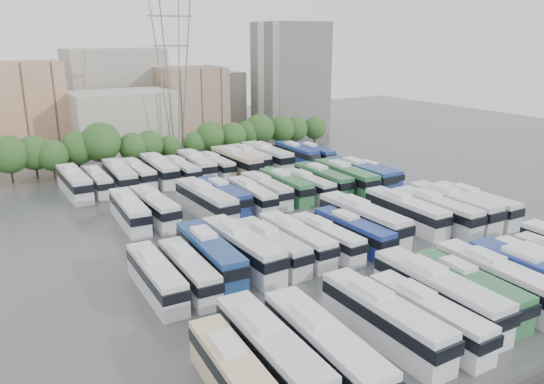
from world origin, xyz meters
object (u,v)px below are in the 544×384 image
bus_r2_s7 (266,190)px  electricity_pylon (172,59)px  bus_r0_s9 (538,278)px  bus_r0_s1 (271,353)px  bus_r0_s8 (498,279)px  bus_r1_s13 (474,204)px  bus_r3_s4 (159,170)px  bus_r2_s9 (307,185)px  bus_r2_s8 (286,186)px  bus_r0_s7 (469,288)px  bus_r3_s2 (120,176)px  bus_r1_s0 (156,277)px  bus_r2_s6 (251,195)px  bus_r1_s10 (405,211)px  bus_r2_s12 (360,174)px  bus_r2_s10 (323,180)px  bus_r0_s2 (324,348)px  bus_r1_s3 (242,248)px  bus_r1_s1 (189,271)px  bus_r3_s7 (215,165)px  bus_r3_s12 (296,154)px  bus_r3_s9 (248,159)px  bus_r3_s5 (181,170)px  bus_r0_s5 (428,315)px  bus_r1_s2 (210,255)px  apartment_tower (290,79)px  bus_r1_s7 (353,232)px  bus_r3_s1 (98,181)px  bus_r1_s8 (363,219)px  bus_r2_s11 (345,178)px  bus_r3_s0 (74,182)px  bus_r1_s4 (271,246)px  bus_r3_s8 (236,162)px  bus_r3_s3 (137,173)px  bus_r0_s0 (236,377)px  bus_r2_s1 (129,211)px  bus_r2_s13 (374,173)px  bus_r3_s13 (314,154)px  bus_r1_s5 (296,239)px  bus_r3_s10 (267,156)px  bus_r0_s4 (384,318)px  bus_r2_s5 (223,196)px  bus_r1_s12 (453,206)px  bus_r0_s6 (438,293)px  bus_r1_s11 (436,211)px

bus_r2_s7 → electricity_pylon: bearing=89.8°
bus_r0_s9 → bus_r0_s1: bearing=173.7°
bus_r0_s8 → bus_r1_s13: 22.98m
bus_r3_s4 → bus_r2_s9: bearing=-47.8°
bus_r0_s8 → bus_r2_s8: bearing=91.4°
bus_r0_s7 → bus_r3_s4: bearing=102.4°
bus_r2_s7 → bus_r3_s2: (-16.45, 17.26, 0.22)m
bus_r1_s0 → bus_r2_s6: size_ratio=1.01×
bus_r1_s13 → bus_r2_s7: size_ratio=1.10×
bus_r1_s10 → bus_r3_s4: (-19.78, 35.94, 0.04)m
bus_r2_s12 → bus_r2_s10: bearing=172.1°
bus_r0_s2 → bus_r1_s3: (3.30, 19.16, -0.02)m
bus_r0_s8 → bus_r2_s7: (-3.53, 36.22, -0.18)m
bus_r0_s8 → bus_r1_s1: 28.40m
bus_r3_s7 → bus_r3_s12: bus_r3_s12 is taller
bus_r0_s7 → bus_r1_s13: size_ratio=0.94×
bus_r0_s8 → bus_r3_s2: 57.09m
bus_r2_s9 → bus_r3_s9: size_ratio=0.89×
bus_r1_s0 → bus_r1_s1: size_ratio=1.02×
bus_r1_s3 → bus_r2_s10: bus_r1_s3 is taller
bus_r3_s4 → bus_r3_s5: bearing=-21.7°
bus_r0_s5 → bus_r1_s2: bearing=117.0°
apartment_tower → bus_r1_s7: bearing=-116.4°
bus_r2_s9 → bus_r3_s1: size_ratio=1.03×
bus_r1_s0 → bus_r1_s8: bus_r1_s8 is taller
bus_r1_s3 → bus_r2_s11: bus_r2_s11 is taller
bus_r1_s10 → bus_r3_s0: bus_r3_s0 is taller
bus_r1_s0 → bus_r1_s4: 12.94m
bus_r0_s2 → bus_r3_s8: (19.85, 53.71, 0.07)m
electricity_pylon → bus_r1_s3: electricity_pylon is taller
bus_r3_s3 → bus_r1_s1: bearing=-101.4°
bus_r0_s0 → bus_r2_s8: bus_r2_s8 is taller
bus_r0_s1 → bus_r2_s10: bearing=51.7°
bus_r0_s1 → bus_r2_s11: 47.89m
bus_r1_s4 → bus_r3_s5: bus_r1_s4 is taller
bus_r0_s2 → bus_r2_s1: 37.69m
bus_r2_s13 → bus_r3_s13: 16.99m
bus_r3_s9 → bus_r3_s2: bearing=-177.4°
bus_r1_s5 → bus_r3_s13: 44.00m
bus_r3_s0 → bus_r3_s10: bus_r3_s10 is taller
bus_r2_s6 → bus_r0_s7: bearing=-82.7°
bus_r0_s4 → bus_r2_s5: bus_r0_s4 is taller
bus_r1_s12 → bus_r1_s10: bearing=165.7°
bus_r0_s6 → bus_r1_s11: 23.10m
bus_r1_s1 → bus_r0_s6: bearing=-42.1°
bus_r1_s11 → bus_r2_s11: 18.20m
bus_r1_s2 → bus_r1_s10: size_ratio=1.02×
bus_r2_s8 → bus_r0_s1: bearing=-121.8°
bus_r0_s9 → bus_r3_s10: bearing=84.8°
bus_r1_s3 → bus_r2_s13: bearing=25.4°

